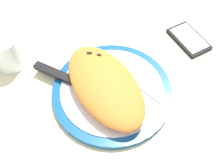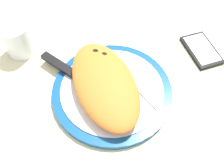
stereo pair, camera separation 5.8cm
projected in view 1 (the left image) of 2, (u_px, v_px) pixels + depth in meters
ground_plane at (112, 96)px, 62.58cm from camera, size 150.00×150.00×3.00cm
plate at (112, 91)px, 60.63cm from camera, size 28.00×28.00×1.78cm
calzone at (105, 85)px, 57.74cm from camera, size 26.33×15.69×4.59cm
fork at (130, 79)px, 61.14cm from camera, size 15.34×4.70×0.40cm
knife at (66, 78)px, 61.01cm from camera, size 22.99×13.01×1.20cm
smartphone at (189, 39)px, 70.48cm from camera, size 12.24×8.20×1.16cm
water_glass at (7, 54)px, 63.25cm from camera, size 7.30×7.30×8.63cm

